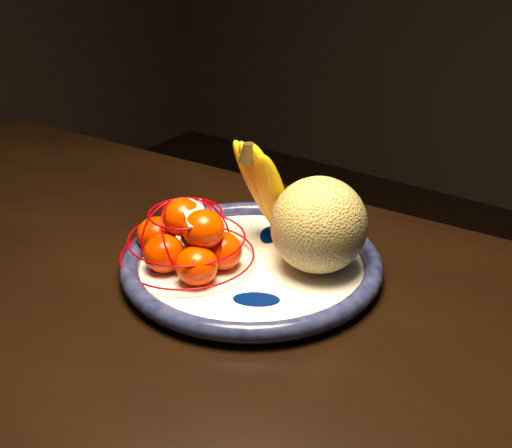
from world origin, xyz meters
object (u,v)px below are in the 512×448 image
Objects in this scene: dining_table at (122,345)px; mandarin_bag at (189,241)px; cantaloupe at (319,225)px; banana_bunch at (268,188)px; fruit_bowl at (252,263)px.

mandarin_bag is (0.04, 0.10, 0.13)m from dining_table.
cantaloupe is 0.76× the size of banana_bunch.
fruit_bowl is at bearing 52.03° from dining_table.
cantaloupe is (0.18, 0.20, 0.16)m from dining_table.
mandarin_bag is at bearing -92.72° from banana_bunch.
fruit_bowl is 2.10× the size of banana_bunch.
mandarin_bag is at bearing 66.55° from dining_table.
banana_bunch is 0.70× the size of mandarin_bag.
banana_bunch reaches higher than cantaloupe.
cantaloupe is 0.18m from mandarin_bag.
fruit_bowl is at bearing -150.43° from cantaloupe.
cantaloupe is at bearing 7.93° from banana_bunch.
cantaloupe is 0.10m from banana_bunch.
mandarin_bag reaches higher than dining_table.
dining_table is 11.73× the size of cantaloupe.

